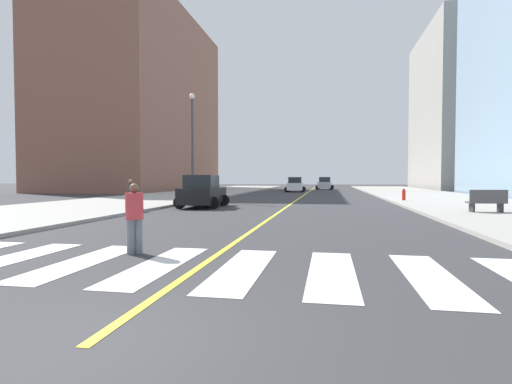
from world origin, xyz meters
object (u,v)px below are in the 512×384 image
at_px(car_black_nearest, 203,192).
at_px(pedestrian_walking_west, 131,192).
at_px(pedestrian_crossing, 134,215).
at_px(park_bench, 487,201).
at_px(street_lamp, 192,138).
at_px(fire_hydrant, 404,195).
at_px(car_silver_second, 325,184).
at_px(car_white_third, 295,185).

distance_m(car_black_nearest, pedestrian_walking_west, 4.62).
relative_size(car_black_nearest, pedestrian_crossing, 2.69).
relative_size(park_bench, street_lamp, 0.22).
bearing_deg(pedestrian_crossing, park_bench, 6.22).
bearing_deg(fire_hydrant, car_silver_second, 101.11).
distance_m(car_white_third, pedestrian_crossing, 43.46).
xyz_separation_m(car_white_third, park_bench, (12.08, -31.01, -0.23)).
bearing_deg(car_white_third, park_bench, -70.53).
bearing_deg(park_bench, pedestrian_walking_west, 87.14).
relative_size(car_silver_second, fire_hydrant, 5.08).
bearing_deg(street_lamp, car_white_third, 74.62).
xyz_separation_m(pedestrian_crossing, pedestrian_walking_west, (-6.24, 11.56, 0.09)).
distance_m(car_black_nearest, pedestrian_crossing, 15.36).
relative_size(pedestrian_crossing, street_lamp, 0.21).
relative_size(car_silver_second, pedestrian_crossing, 2.63).
relative_size(park_bench, fire_hydrant, 2.07).
relative_size(car_black_nearest, car_silver_second, 1.02).
bearing_deg(car_silver_second, park_bench, 103.28).
height_order(pedestrian_crossing, pedestrian_walking_west, pedestrian_walking_west).
xyz_separation_m(pedestrian_crossing, street_lamp, (-5.93, 20.90, 4.04)).
distance_m(car_black_nearest, car_silver_second, 40.24).
bearing_deg(pedestrian_walking_west, street_lamp, 29.43).
bearing_deg(car_silver_second, pedestrian_walking_west, 78.70).
xyz_separation_m(car_white_third, fire_hydrant, (9.99, -20.66, -0.34)).
bearing_deg(car_white_third, street_lamp, -107.19).
xyz_separation_m(park_bench, pedestrian_crossing, (-12.35, -12.46, 0.26)).
xyz_separation_m(car_silver_second, fire_hydrant, (6.24, -31.80, -0.35)).
xyz_separation_m(car_black_nearest, pedestrian_walking_west, (-3.05, -3.46, 0.09)).
height_order(car_silver_second, pedestrian_crossing, car_silver_second).
xyz_separation_m(car_black_nearest, park_bench, (15.54, -2.57, -0.26)).
bearing_deg(street_lamp, car_silver_second, 73.55).
xyz_separation_m(car_black_nearest, street_lamp, (-2.74, 5.88, 4.04)).
distance_m(car_black_nearest, street_lamp, 7.64).
bearing_deg(car_silver_second, car_black_nearest, 81.78).
bearing_deg(car_white_third, car_black_nearest, -98.75).
height_order(car_black_nearest, street_lamp, street_lamp).
relative_size(car_white_third, pedestrian_crossing, 2.58).
distance_m(car_silver_second, car_white_third, 11.76).
relative_size(car_silver_second, street_lamp, 0.54).
bearing_deg(park_bench, street_lamp, 59.57).
distance_m(car_silver_second, pedestrian_crossing, 54.76).
bearing_deg(street_lamp, fire_hydrant, 6.69).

